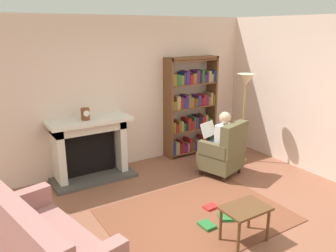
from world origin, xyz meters
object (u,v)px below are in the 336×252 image
Objects in this scene: floor_lamp at (245,88)px; mantel_clock at (85,114)px; bookshelf at (191,107)px; armchair_reading at (224,152)px; fireplace at (90,146)px; seated_reader at (219,140)px; side_table at (245,213)px; sofa_floral at (47,248)px.

mantel_clock is at bearing 165.45° from floor_lamp.
bookshelf is 2.02× the size of armchair_reading.
seated_reader is at bearing -28.47° from fireplace.
fireplace reaches higher than side_table.
sofa_floral is at bearing -161.93° from floor_lamp.
seated_reader is 2.00m from side_table.
mantel_clock is at bearing -176.49° from bookshelf.
mantel_clock is at bearing -45.12° from armchair_reading.
mantel_clock is 2.94m from side_table.
seated_reader is (2.02, -0.96, -0.53)m from mantel_clock.
floor_lamp reaches higher than armchair_reading.
mantel_clock is 2.90m from floor_lamp.
mantel_clock is 2.46m from sofa_floral.
fireplace is 2.17m from bookshelf.
side_table is (-1.06, -1.59, -0.04)m from armchair_reading.
bookshelf is 1.15m from floor_lamp.
armchair_reading is at bearing -27.51° from mantel_clock.
mantel_clock reaches higher than side_table.
bookshelf is (2.13, 0.04, 0.40)m from fireplace.
sofa_floral is at bearing -1.20° from armchair_reading.
armchair_reading is 3.33m from sofa_floral.
side_table is at bearing -71.33° from fireplace.
fireplace is at bearing -42.24° from sofa_floral.
bookshelf is 1.33m from armchair_reading.
fireplace is 0.76× the size of sofa_floral.
fireplace is 2.45m from sofa_floral.
mantel_clock is at bearing -124.40° from fireplace.
bookshelf is 1.16m from seated_reader.
armchair_reading is 1.30m from floor_lamp.
bookshelf reaches higher than floor_lamp.
armchair_reading is 0.53× the size of sofa_floral.
seated_reader is 3.35m from sofa_floral.
floor_lamp is at bearing -14.55° from mantel_clock.
mantel_clock reaches higher than sofa_floral.
fireplace is 0.82× the size of floor_lamp.
floor_lamp reaches higher than fireplace.
seated_reader is 1.15m from floor_lamp.
sofa_floral is 2.24m from side_table.
seated_reader reaches higher than armchair_reading.
fireplace reaches higher than sofa_floral.
floor_lamp reaches higher than side_table.
seated_reader is at bearing -84.03° from sofa_floral.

